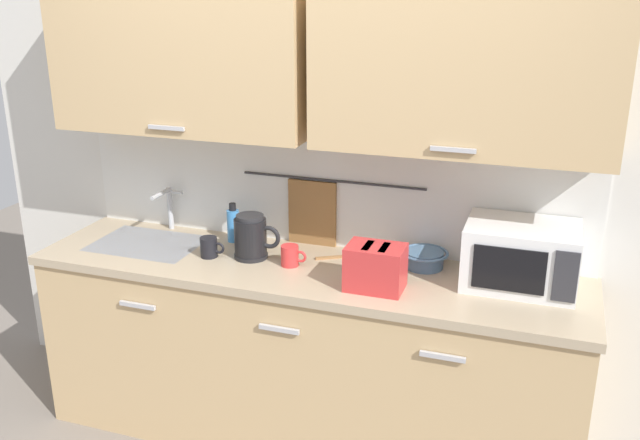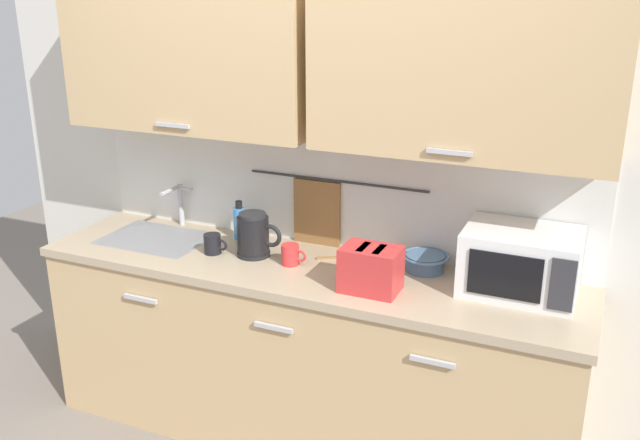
{
  "view_description": "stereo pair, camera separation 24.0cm",
  "coord_description": "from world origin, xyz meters",
  "px_view_note": "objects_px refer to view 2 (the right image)",
  "views": [
    {
      "loc": [
        1.01,
        -2.43,
        2.14
      ],
      "look_at": [
        0.06,
        0.33,
        1.12
      ],
      "focal_mm": 39.2,
      "sensor_mm": 36.0,
      "label": 1
    },
    {
      "loc": [
        1.24,
        -2.34,
        2.14
      ],
      "look_at": [
        0.06,
        0.33,
        1.12
      ],
      "focal_mm": 39.2,
      "sensor_mm": 36.0,
      "label": 2
    }
  ],
  "objects_px": {
    "mug_by_kettle": "(291,255)",
    "toaster": "(371,269)",
    "electric_kettle": "(254,235)",
    "mug_near_sink": "(213,244)",
    "mixing_bowl": "(425,261)",
    "microwave": "(521,262)",
    "dish_soap_bottle": "(240,222)",
    "wooden_spoon": "(353,257)"
  },
  "relations": [
    {
      "from": "microwave",
      "to": "wooden_spoon",
      "type": "height_order",
      "value": "microwave"
    },
    {
      "from": "dish_soap_bottle",
      "to": "mug_by_kettle",
      "type": "height_order",
      "value": "dish_soap_bottle"
    },
    {
      "from": "mug_near_sink",
      "to": "mug_by_kettle",
      "type": "height_order",
      "value": "same"
    },
    {
      "from": "mixing_bowl",
      "to": "mug_by_kettle",
      "type": "bearing_deg",
      "value": -162.8
    },
    {
      "from": "dish_soap_bottle",
      "to": "toaster",
      "type": "xyz_separation_m",
      "value": [
        0.8,
        -0.31,
        0.01
      ]
    },
    {
      "from": "mug_near_sink",
      "to": "mug_by_kettle",
      "type": "distance_m",
      "value": 0.4
    },
    {
      "from": "microwave",
      "to": "mixing_bowl",
      "type": "xyz_separation_m",
      "value": [
        -0.41,
        0.06,
        -0.09
      ]
    },
    {
      "from": "electric_kettle",
      "to": "mug_by_kettle",
      "type": "xyz_separation_m",
      "value": [
        0.2,
        -0.03,
        -0.05
      ]
    },
    {
      "from": "electric_kettle",
      "to": "mug_by_kettle",
      "type": "height_order",
      "value": "electric_kettle"
    },
    {
      "from": "mug_near_sink",
      "to": "electric_kettle",
      "type": "bearing_deg",
      "value": 16.47
    },
    {
      "from": "mug_near_sink",
      "to": "microwave",
      "type": "bearing_deg",
      "value": 5.87
    },
    {
      "from": "dish_soap_bottle",
      "to": "microwave",
      "type": "bearing_deg",
      "value": -3.35
    },
    {
      "from": "electric_kettle",
      "to": "wooden_spoon",
      "type": "height_order",
      "value": "electric_kettle"
    },
    {
      "from": "mug_by_kettle",
      "to": "wooden_spoon",
      "type": "xyz_separation_m",
      "value": [
        0.23,
        0.19,
        -0.04
      ]
    },
    {
      "from": "dish_soap_bottle",
      "to": "mug_near_sink",
      "type": "xyz_separation_m",
      "value": [
        -0.02,
        -0.22,
        -0.04
      ]
    },
    {
      "from": "mug_near_sink",
      "to": "mixing_bowl",
      "type": "distance_m",
      "value": 0.99
    },
    {
      "from": "mug_near_sink",
      "to": "toaster",
      "type": "bearing_deg",
      "value": -6.1
    },
    {
      "from": "mug_by_kettle",
      "to": "toaster",
      "type": "bearing_deg",
      "value": -14.96
    },
    {
      "from": "electric_kettle",
      "to": "mug_near_sink",
      "type": "height_order",
      "value": "electric_kettle"
    },
    {
      "from": "electric_kettle",
      "to": "mug_near_sink",
      "type": "distance_m",
      "value": 0.21
    },
    {
      "from": "electric_kettle",
      "to": "mug_by_kettle",
      "type": "distance_m",
      "value": 0.21
    },
    {
      "from": "microwave",
      "to": "electric_kettle",
      "type": "xyz_separation_m",
      "value": [
        -1.2,
        -0.09,
        -0.03
      ]
    },
    {
      "from": "electric_kettle",
      "to": "toaster",
      "type": "xyz_separation_m",
      "value": [
        0.63,
        -0.14,
        -0.01
      ]
    },
    {
      "from": "toaster",
      "to": "mug_by_kettle",
      "type": "xyz_separation_m",
      "value": [
        -0.42,
        0.11,
        -0.05
      ]
    },
    {
      "from": "microwave",
      "to": "wooden_spoon",
      "type": "xyz_separation_m",
      "value": [
        -0.76,
        0.07,
        -0.13
      ]
    },
    {
      "from": "microwave",
      "to": "mug_by_kettle",
      "type": "bearing_deg",
      "value": -173.29
    },
    {
      "from": "mug_near_sink",
      "to": "toaster",
      "type": "height_order",
      "value": "toaster"
    },
    {
      "from": "dish_soap_bottle",
      "to": "mug_near_sink",
      "type": "distance_m",
      "value": 0.23
    },
    {
      "from": "microwave",
      "to": "electric_kettle",
      "type": "height_order",
      "value": "microwave"
    },
    {
      "from": "mixing_bowl",
      "to": "mug_by_kettle",
      "type": "relative_size",
      "value": 1.78
    },
    {
      "from": "microwave",
      "to": "dish_soap_bottle",
      "type": "distance_m",
      "value": 1.37
    },
    {
      "from": "toaster",
      "to": "mug_by_kettle",
      "type": "bearing_deg",
      "value": 165.04
    },
    {
      "from": "dish_soap_bottle",
      "to": "toaster",
      "type": "distance_m",
      "value": 0.86
    },
    {
      "from": "microwave",
      "to": "dish_soap_bottle",
      "type": "height_order",
      "value": "microwave"
    },
    {
      "from": "microwave",
      "to": "mug_near_sink",
      "type": "height_order",
      "value": "microwave"
    },
    {
      "from": "toaster",
      "to": "wooden_spoon",
      "type": "height_order",
      "value": "toaster"
    },
    {
      "from": "microwave",
      "to": "dish_soap_bottle",
      "type": "bearing_deg",
      "value": 176.65
    },
    {
      "from": "electric_kettle",
      "to": "wooden_spoon",
      "type": "distance_m",
      "value": 0.47
    },
    {
      "from": "mug_by_kettle",
      "to": "mixing_bowl",
      "type": "bearing_deg",
      "value": 17.2
    },
    {
      "from": "dish_soap_bottle",
      "to": "toaster",
      "type": "height_order",
      "value": "dish_soap_bottle"
    },
    {
      "from": "electric_kettle",
      "to": "mixing_bowl",
      "type": "xyz_separation_m",
      "value": [
        0.78,
        0.15,
        -0.06
      ]
    },
    {
      "from": "dish_soap_bottle",
      "to": "mug_by_kettle",
      "type": "xyz_separation_m",
      "value": [
        0.38,
        -0.2,
        -0.04
      ]
    }
  ]
}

